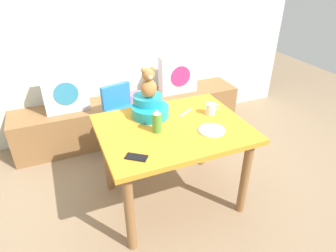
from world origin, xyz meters
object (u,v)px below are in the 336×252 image
at_px(infant_seat_teal, 149,107).
at_px(teddy_bear, 149,83).
at_px(book_stack, 135,96).
at_px(ketchup_bottle, 157,121).
at_px(highchair, 123,114).
at_px(dinner_plate_near, 212,130).
at_px(pillow_floral_left, 65,91).
at_px(dining_table, 173,139).
at_px(coffee_mug, 211,109).
at_px(pillow_floral_right, 178,74).
at_px(cell_phone, 136,157).

height_order(infant_seat_teal, teddy_bear, teddy_bear).
xyz_separation_m(book_stack, ketchup_bottle, (-0.19, -1.21, 0.34)).
height_order(highchair, ketchup_bottle, ketchup_bottle).
relative_size(book_stack, dinner_plate_near, 1.00).
distance_m(book_stack, dinner_plate_near, 1.40).
relative_size(pillow_floral_left, teddy_bear, 1.76).
height_order(dining_table, highchair, highchair).
xyz_separation_m(dining_table, coffee_mug, (0.37, 0.07, 0.16)).
bearing_deg(teddy_bear, book_stack, 81.04).
relative_size(book_stack, dining_table, 0.18).
relative_size(pillow_floral_left, pillow_floral_right, 1.00).
height_order(dining_table, coffee_mug, coffee_mug).
xyz_separation_m(dining_table, dinner_plate_near, (0.24, -0.17, 0.12)).
distance_m(teddy_bear, dinner_plate_near, 0.61).
bearing_deg(dining_table, highchair, 105.29).
relative_size(teddy_bear, coffee_mug, 2.08).
distance_m(dining_table, infant_seat_teal, 0.33).
xyz_separation_m(infant_seat_teal, teddy_bear, (-0.00, -0.00, 0.21)).
distance_m(pillow_floral_right, infant_seat_teal, 1.15).
distance_m(book_stack, cell_phone, 1.55).
distance_m(highchair, teddy_bear, 0.72).
height_order(teddy_bear, cell_phone, teddy_bear).
bearing_deg(highchair, ketchup_bottle, -85.07).
height_order(pillow_floral_right, ketchup_bottle, ketchup_bottle).
height_order(book_stack, ketchup_bottle, ketchup_bottle).
height_order(pillow_floral_right, dinner_plate_near, pillow_floral_right).
xyz_separation_m(teddy_bear, cell_phone, (-0.28, -0.52, -0.27)).
distance_m(pillow_floral_right, coffee_mug, 1.12).
bearing_deg(dining_table, dinner_plate_near, -35.82).
xyz_separation_m(ketchup_bottle, coffee_mug, (0.51, 0.09, -0.04)).
bearing_deg(ketchup_bottle, pillow_floral_right, 59.07).
bearing_deg(teddy_bear, infant_seat_teal, 90.00).
bearing_deg(teddy_bear, ketchup_bottle, -97.95).
bearing_deg(ketchup_bottle, book_stack, 81.26).
bearing_deg(book_stack, highchair, -120.12).
bearing_deg(ketchup_bottle, dining_table, 8.91).
xyz_separation_m(teddy_bear, dinner_plate_near, (0.34, -0.42, -0.27)).
distance_m(infant_seat_teal, cell_phone, 0.60).
height_order(highchair, coffee_mug, coffee_mug).
xyz_separation_m(infant_seat_teal, dinner_plate_near, (0.34, -0.42, -0.07)).
relative_size(book_stack, highchair, 0.25).
xyz_separation_m(pillow_floral_right, ketchup_bottle, (-0.71, -1.19, 0.15)).
distance_m(pillow_floral_right, teddy_bear, 1.19).
xyz_separation_m(pillow_floral_left, pillow_floral_right, (1.26, 0.00, 0.00)).
xyz_separation_m(infant_seat_teal, coffee_mug, (0.47, -0.18, -0.02)).
bearing_deg(dinner_plate_near, ketchup_bottle, 158.21).
height_order(pillow_floral_left, highchair, pillow_floral_left).
distance_m(pillow_floral_right, dinner_plate_near, 1.39).
height_order(pillow_floral_right, coffee_mug, pillow_floral_right).
relative_size(coffee_mug, cell_phone, 0.83).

